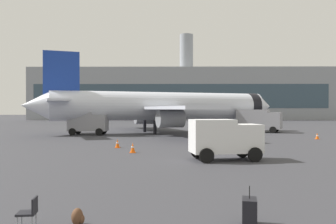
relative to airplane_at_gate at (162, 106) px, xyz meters
name	(u,v)px	position (x,y,z in m)	size (l,w,h in m)	color
airplane_at_gate	(162,106)	(0.00, 0.00, 0.00)	(34.61, 31.68, 10.50)	silver
service_truck	(88,122)	(-9.32, -3.99, -2.05)	(4.88, 2.67, 2.90)	gray
fuel_truck	(258,120)	(13.61, 1.26, -1.88)	(6.45, 4.74, 3.20)	gray
cargo_van	(224,137)	(4.68, -26.06, -2.21)	(4.68, 2.99, 2.60)	white
safety_cone_near	(224,137)	(6.86, -11.50, -3.31)	(0.44, 0.44, 0.70)	#F2590C
safety_cone_mid	(117,144)	(-3.23, -18.94, -3.30)	(0.44, 0.44, 0.73)	#F2590C
safety_cone_far	(133,148)	(-1.58, -22.31, -3.28)	(0.44, 0.44, 0.76)	#F2590C
safety_cone_outer	(317,136)	(17.11, -10.25, -3.32)	(0.44, 0.44, 0.67)	#F2590C
rolling_suitcase	(249,211)	(3.49, -38.60, -3.27)	(0.52, 0.71, 1.10)	black
traveller_backpack	(78,217)	(-1.31, -38.67, -3.42)	(0.36, 0.40, 0.48)	brown
gate_chair	(30,211)	(-2.53, -39.01, -3.16)	(0.53, 0.53, 0.86)	black
terminal_building	(180,95)	(4.05, 68.00, 4.41)	(92.41, 23.66, 27.94)	gray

